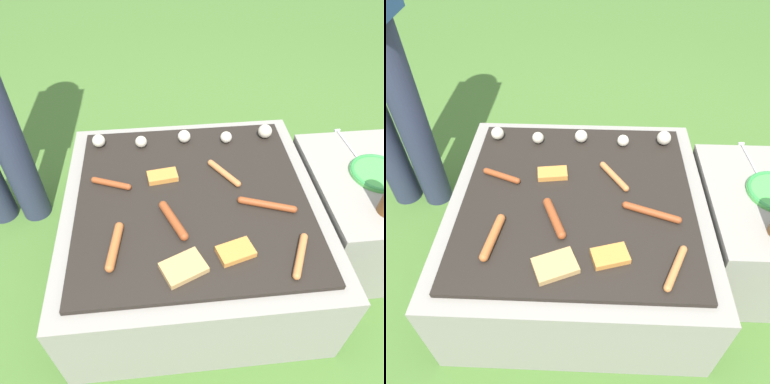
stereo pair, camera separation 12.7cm
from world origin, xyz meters
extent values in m
plane|color=#47702D|center=(0.00, 0.00, 0.00)|extent=(14.00, 14.00, 0.00)
cube|color=gray|center=(0.00, 0.00, 0.18)|extent=(0.89, 0.89, 0.36)
cube|color=black|center=(0.00, 0.00, 0.37)|extent=(0.78, 0.78, 0.02)
cube|color=gray|center=(0.69, 0.03, 0.19)|extent=(0.46, 0.56, 0.38)
cylinder|color=#2D334C|center=(-0.69, 0.34, 0.42)|extent=(0.12, 0.12, 0.84)
cylinder|color=#C6753D|center=(0.13, 0.09, 0.39)|extent=(0.10, 0.13, 0.02)
sphere|color=#C6753D|center=(0.09, 0.16, 0.39)|extent=(0.02, 0.02, 0.02)
sphere|color=#C6753D|center=(0.17, 0.03, 0.39)|extent=(0.02, 0.02, 0.02)
cylinder|color=#93421E|center=(-0.07, -0.11, 0.39)|extent=(0.08, 0.15, 0.03)
sphere|color=#93421E|center=(-0.10, -0.05, 0.39)|extent=(0.03, 0.03, 0.03)
sphere|color=#93421E|center=(-0.04, -0.18, 0.39)|extent=(0.03, 0.03, 0.03)
cylinder|color=#93421E|center=(0.24, -0.08, 0.39)|extent=(0.17, 0.08, 0.02)
sphere|color=#93421E|center=(0.16, -0.05, 0.39)|extent=(0.02, 0.02, 0.02)
sphere|color=#93421E|center=(0.32, -0.11, 0.39)|extent=(0.02, 0.02, 0.02)
cylinder|color=#B7602D|center=(-0.25, -0.20, 0.39)|extent=(0.05, 0.15, 0.03)
sphere|color=#B7602D|center=(-0.26, -0.27, 0.39)|extent=(0.03, 0.03, 0.03)
sphere|color=#B7602D|center=(-0.24, -0.12, 0.39)|extent=(0.03, 0.03, 0.03)
cylinder|color=#C6753D|center=(0.29, -0.29, 0.39)|extent=(0.08, 0.14, 0.02)
sphere|color=#C6753D|center=(0.26, -0.35, 0.39)|extent=(0.02, 0.02, 0.02)
sphere|color=#C6753D|center=(0.32, -0.22, 0.39)|extent=(0.02, 0.02, 0.02)
cylinder|color=#93421E|center=(-0.28, 0.08, 0.39)|extent=(0.13, 0.07, 0.02)
sphere|color=#93421E|center=(-0.22, 0.06, 0.39)|extent=(0.02, 0.02, 0.02)
sphere|color=#93421E|center=(-0.34, 0.10, 0.39)|extent=(0.02, 0.02, 0.02)
cube|color=#D18438|center=(-0.10, 0.10, 0.39)|extent=(0.11, 0.07, 0.02)
cube|color=#D18438|center=(0.10, -0.25, 0.39)|extent=(0.12, 0.10, 0.02)
cube|color=tan|center=(-0.05, -0.29, 0.39)|extent=(0.15, 0.13, 0.02)
sphere|color=beige|center=(-0.34, 0.31, 0.40)|extent=(0.05, 0.05, 0.05)
sphere|color=beige|center=(-0.17, 0.29, 0.40)|extent=(0.05, 0.05, 0.05)
sphere|color=beige|center=(0.00, 0.31, 0.40)|extent=(0.05, 0.05, 0.05)
sphere|color=beige|center=(0.17, 0.29, 0.40)|extent=(0.05, 0.05, 0.05)
sphere|color=beige|center=(0.33, 0.31, 0.41)|extent=(0.06, 0.06, 0.06)
cylinder|color=#4CB24C|center=(0.69, 0.04, 0.39)|extent=(0.20, 0.20, 0.01)
torus|color=#338C3F|center=(0.69, 0.04, 0.39)|extent=(0.20, 0.20, 0.01)
cylinder|color=silver|center=(0.64, 0.22, 0.38)|extent=(0.02, 0.18, 0.01)
cube|color=silver|center=(0.64, 0.31, 0.38)|extent=(0.02, 0.01, 0.01)
camera|label=1|loc=(-0.09, -0.89, 1.30)|focal=35.00mm
camera|label=2|loc=(0.04, -0.90, 1.30)|focal=35.00mm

